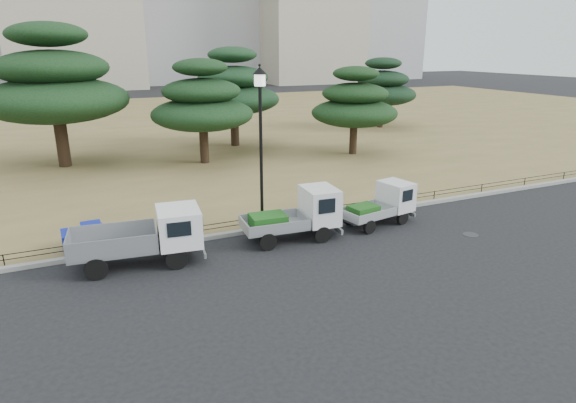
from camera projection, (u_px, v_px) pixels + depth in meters
name	position (u px, v px, depth m)	size (l,w,h in m)	color
ground	(310.00, 251.00, 17.54)	(220.00, 220.00, 0.00)	black
lawn	(161.00, 128.00, 44.10)	(120.00, 56.00, 0.15)	olive
curb	(282.00, 226.00, 19.77)	(120.00, 0.25, 0.16)	gray
truck_large	(145.00, 235.00, 16.19)	(4.42, 2.11, 1.86)	black
truck_kei_front	(298.00, 215.00, 18.40)	(3.77, 1.84, 1.94)	black
truck_kei_rear	(382.00, 204.00, 20.05)	(3.37, 1.87, 1.67)	black
street_lamp	(261.00, 121.00, 18.43)	(0.56, 0.56, 6.24)	black
pipe_fence	(281.00, 216.00, 19.79)	(38.00, 0.04, 0.40)	black
tarp_pile	(85.00, 238.00, 17.32)	(1.49, 1.13, 0.96)	#14239E
manhole	(471.00, 235.00, 19.03)	(0.60, 0.60, 0.01)	#2D2D30
pine_west_near	(54.00, 86.00, 27.98)	(8.35, 8.35, 8.35)	black
pine_center_left	(202.00, 104.00, 29.24)	(6.24, 6.24, 6.34)	black
pine_center_right	(233.00, 89.00, 34.49)	(6.60, 6.60, 7.01)	black
pine_east_near	(355.00, 104.00, 31.88)	(5.73, 5.73, 5.79)	black
pine_east_far	(382.00, 87.00, 42.82)	(6.10, 6.10, 6.13)	black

